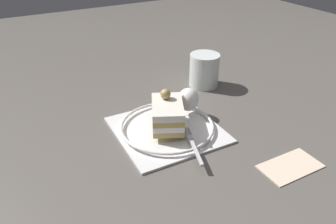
{
  "coord_description": "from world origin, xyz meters",
  "views": [
    {
      "loc": [
        0.28,
        0.49,
        0.39
      ],
      "look_at": [
        -0.0,
        -0.02,
        0.05
      ],
      "focal_mm": 34.56,
      "sensor_mm": 36.0,
      "label": 1
    }
  ],
  "objects": [
    {
      "name": "drink_glass_near",
      "position": [
        -0.2,
        -0.17,
        0.04
      ],
      "size": [
        0.08,
        0.08,
        0.09
      ],
      "color": "white",
      "rests_on": "ground_plane"
    },
    {
      "name": "cake_slice",
      "position": [
        0.0,
        -0.02,
        0.04
      ],
      "size": [
        0.1,
        0.12,
        0.07
      ],
      "color": "tan",
      "rests_on": "dessert_plate"
    },
    {
      "name": "dessert_plate",
      "position": [
        -0.0,
        -0.02,
        0.01
      ],
      "size": [
        0.22,
        0.22,
        0.02
      ],
      "color": "white",
      "rests_on": "ground_plane"
    },
    {
      "name": "folded_napkin",
      "position": [
        -0.14,
        0.2,
        0.0
      ],
      "size": [
        0.12,
        0.06,
        0.0
      ],
      "primitive_type": "cube",
      "rotation": [
        0.0,
        0.0,
        3.13
      ],
      "color": "beige",
      "rests_on": "ground_plane"
    },
    {
      "name": "whipped_cream_dollop",
      "position": [
        -0.07,
        -0.05,
        0.04
      ],
      "size": [
        0.05,
        0.05,
        0.05
      ],
      "primitive_type": "ellipsoid",
      "color": "white",
      "rests_on": "dessert_plate"
    },
    {
      "name": "fork",
      "position": [
        -0.01,
        0.07,
        0.02
      ],
      "size": [
        0.05,
        0.12,
        0.0
      ],
      "color": "silver",
      "rests_on": "dessert_plate"
    },
    {
      "name": "ground_plane",
      "position": [
        0.0,
        0.0,
        0.0
      ],
      "size": [
        2.4,
        2.4,
        0.0
      ],
      "primitive_type": "plane",
      "color": "#59534D"
    }
  ]
}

